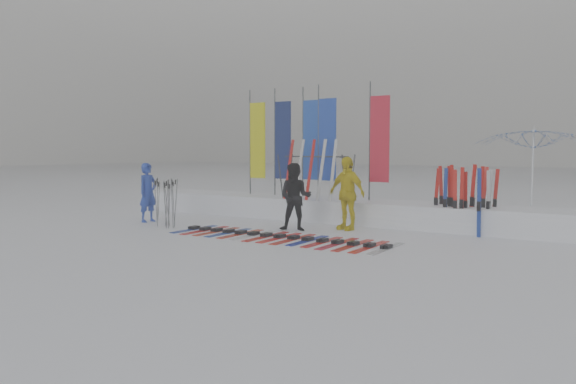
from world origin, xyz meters
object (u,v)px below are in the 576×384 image
Objects in this scene: tent_canopy at (532,176)px; ski_rack at (316,171)px; ski_row at (280,237)px; person_blue at (148,193)px; person_black at (295,197)px; person_yellow at (347,193)px.

ski_rack is (-5.23, -1.85, 0.08)m from tent_canopy.
ski_rack is at bearing 105.48° from ski_row.
ski_row is (-4.38, -4.91, -1.26)m from tent_canopy.
person_blue is 0.56× the size of tent_canopy.
person_blue is at bearing -145.35° from ski_rack.
person_yellow is at bearing 18.50° from person_black.
person_black is 0.31× the size of ski_row.
ski_row is at bearing -131.77° from tent_canopy.
person_black is 2.03m from ski_rack.
person_black is at bearing -78.77° from person_blue.
person_yellow is 0.88× the size of ski_rack.
tent_canopy is (9.00, 4.46, 0.50)m from person_blue.
ski_row is (-0.64, -2.00, -0.87)m from person_yellow.
person_black is 1.28m from person_yellow.
person_blue is 0.31× the size of ski_row.
tent_canopy is 0.55× the size of ski_row.
tent_canopy is at bearing 48.23° from ski_row.
ski_rack is (-0.51, 1.88, 0.56)m from person_black.
person_blue is 4.62m from ski_rack.
person_black is at bearing -74.82° from ski_rack.
person_yellow is at bearing -142.18° from tent_canopy.
ski_rack is (3.77, 2.61, 0.58)m from person_blue.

